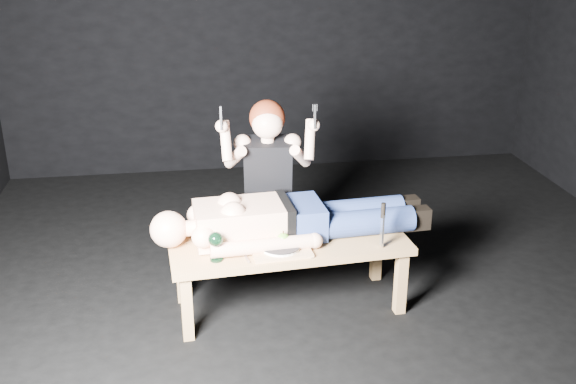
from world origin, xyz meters
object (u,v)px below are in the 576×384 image
at_px(serving_tray, 280,250).
at_px(carving_knife, 382,225).
at_px(lying_man, 294,214).
at_px(kneeling_woman, 268,185).
at_px(table, 289,274).
at_px(goblet, 216,246).

relative_size(serving_tray, carving_knife, 1.21).
distance_m(lying_man, serving_tray, 0.27).
xyz_separation_m(kneeling_woman, carving_knife, (0.59, -0.66, -0.04)).
bearing_deg(lying_man, table, -118.81).
bearing_deg(lying_man, carving_knife, -31.11).
relative_size(goblet, carving_knife, 0.62).
distance_m(table, kneeling_woman, 0.64).
relative_size(serving_tray, goblet, 1.95).
height_order(kneeling_woman, serving_tray, kneeling_woman).
distance_m(table, goblet, 0.57).
bearing_deg(goblet, table, 21.61).
bearing_deg(kneeling_woman, serving_tray, -84.67).
bearing_deg(carving_knife, serving_tray, 172.71).
distance_m(table, serving_tray, 0.28).
bearing_deg(serving_tray, table, 60.53).
bearing_deg(kneeling_woman, table, -76.65).
bearing_deg(serving_tray, lying_man, 62.41).
relative_size(table, goblet, 8.19).
bearing_deg(goblet, lying_man, 28.51).
bearing_deg(serving_tray, carving_knife, -3.23).
distance_m(table, lying_man, 0.38).
xyz_separation_m(table, carving_knife, (0.52, -0.16, 0.37)).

